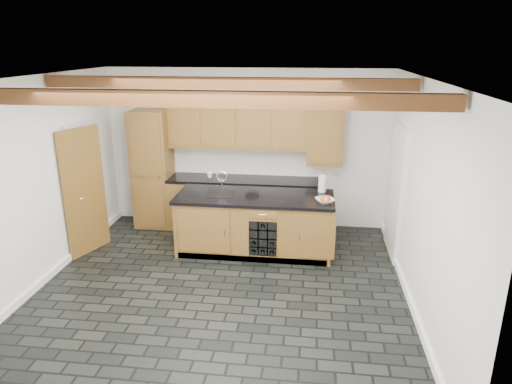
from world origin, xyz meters
TOP-DOWN VIEW (x-y plane):
  - ground at (0.00, 0.00)m, footprint 5.00×5.00m
  - room_shell at (-0.09, 0.53)m, footprint 5.01×5.00m
  - back_cabinetry at (-0.38, 2.24)m, footprint 3.65×0.62m
  - island at (0.31, 1.28)m, footprint 2.48×0.96m
  - faucet at (-0.25, 1.33)m, footprint 0.45×0.40m
  - kitchen_scale at (0.26, 1.32)m, footprint 0.21×0.14m
  - fruit_bowl at (1.38, 1.09)m, footprint 0.36×0.36m
  - fruit_cluster at (1.38, 1.09)m, footprint 0.16×0.17m
  - paper_towel at (1.34, 1.63)m, footprint 0.12×0.12m
  - mug at (-0.62, 2.19)m, footprint 0.13×0.13m

SIDE VIEW (x-z plane):
  - ground at x=0.00m, z-range 0.00..0.00m
  - island at x=0.31m, z-range 0.00..0.93m
  - kitchen_scale at x=0.26m, z-range 0.93..0.99m
  - fruit_bowl at x=1.38m, z-range 0.93..1.00m
  - faucet at x=-0.25m, z-range 0.79..1.14m
  - back_cabinetry at x=-0.38m, z-range -0.12..2.08m
  - mug at x=-0.62m, z-range 0.93..1.03m
  - fruit_cluster at x=1.38m, z-range 0.96..1.03m
  - paper_towel at x=1.34m, z-range 0.93..1.19m
  - room_shell at x=-0.09m, z-range -0.97..4.03m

